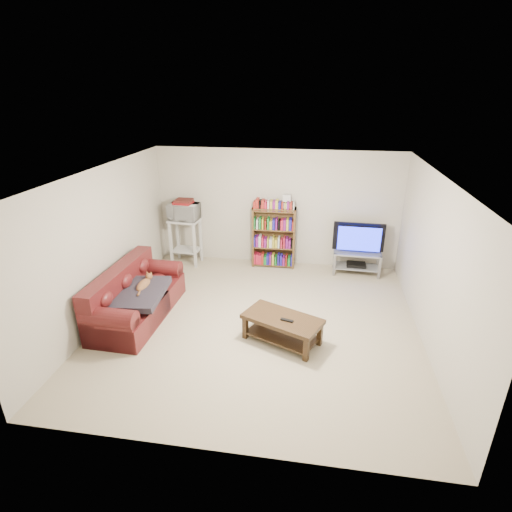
% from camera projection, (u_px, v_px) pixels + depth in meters
% --- Properties ---
extents(floor, '(5.00, 5.00, 0.00)m').
position_uv_depth(floor, '(258.00, 323.00, 6.43)').
color(floor, beige).
rests_on(floor, ground).
extents(ceiling, '(5.00, 5.00, 0.00)m').
position_uv_depth(ceiling, '(259.00, 174.00, 5.50)').
color(ceiling, white).
rests_on(ceiling, ground).
extents(wall_back, '(5.00, 0.00, 5.00)m').
position_uv_depth(wall_back, '(277.00, 208.00, 8.24)').
color(wall_back, beige).
rests_on(wall_back, ground).
extents(wall_front, '(5.00, 0.00, 5.00)m').
position_uv_depth(wall_front, '(218.00, 357.00, 3.69)').
color(wall_front, beige).
rests_on(wall_front, ground).
extents(wall_left, '(0.00, 5.00, 5.00)m').
position_uv_depth(wall_left, '(103.00, 245.00, 6.32)').
color(wall_left, beige).
rests_on(wall_left, ground).
extents(wall_right, '(0.00, 5.00, 5.00)m').
position_uv_depth(wall_right, '(434.00, 265.00, 5.60)').
color(wall_right, beige).
rests_on(wall_right, ground).
extents(sofa, '(0.92, 2.01, 0.85)m').
position_uv_depth(sofa, '(134.00, 300.00, 6.51)').
color(sofa, '#561617').
rests_on(sofa, floor).
extents(blanket, '(0.82, 1.03, 0.18)m').
position_uv_depth(blanket, '(139.00, 294.00, 6.28)').
color(blanket, '#2B2630').
rests_on(blanket, sofa).
extents(cat, '(0.23, 0.55, 0.16)m').
position_uv_depth(cat, '(144.00, 285.00, 6.42)').
color(cat, brown).
rests_on(cat, sofa).
extents(coffee_table, '(1.27, 0.98, 0.41)m').
position_uv_depth(coffee_table, '(282.00, 325.00, 5.86)').
color(coffee_table, '#342212').
rests_on(coffee_table, floor).
extents(remote, '(0.19, 0.10, 0.02)m').
position_uv_depth(remote, '(287.00, 320.00, 5.72)').
color(remote, black).
rests_on(remote, coffee_table).
extents(tv_stand, '(0.95, 0.45, 0.47)m').
position_uv_depth(tv_stand, '(357.00, 259.00, 8.03)').
color(tv_stand, '#999EA3').
rests_on(tv_stand, floor).
extents(television, '(1.01, 0.16, 0.58)m').
position_uv_depth(television, '(359.00, 238.00, 7.86)').
color(television, black).
rests_on(television, tv_stand).
extents(dvd_player, '(0.38, 0.27, 0.06)m').
position_uv_depth(dvd_player, '(356.00, 265.00, 8.08)').
color(dvd_player, black).
rests_on(dvd_player, tv_stand).
extents(bookshelf, '(0.89, 0.29, 1.27)m').
position_uv_depth(bookshelf, '(274.00, 237.00, 8.25)').
color(bookshelf, '#53391D').
rests_on(bookshelf, floor).
extents(shelf_clutter, '(0.65, 0.21, 0.28)m').
position_uv_depth(shelf_clutter, '(279.00, 203.00, 7.97)').
color(shelf_clutter, silver).
rests_on(shelf_clutter, bookshelf).
extents(microwave_stand, '(0.64, 0.49, 0.98)m').
position_uv_depth(microwave_stand, '(186.00, 235.00, 8.41)').
color(microwave_stand, silver).
rests_on(microwave_stand, floor).
extents(microwave, '(0.63, 0.45, 0.33)m').
position_uv_depth(microwave, '(184.00, 212.00, 8.21)').
color(microwave, silver).
rests_on(microwave, microwave_stand).
extents(game_boxes, '(0.38, 0.34, 0.05)m').
position_uv_depth(game_boxes, '(183.00, 202.00, 8.13)').
color(game_boxes, maroon).
rests_on(game_boxes, microwave).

